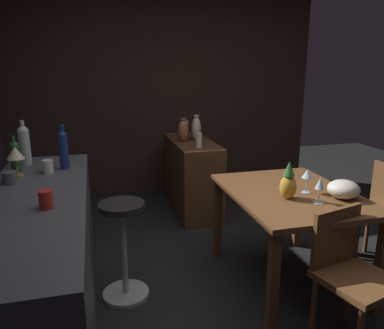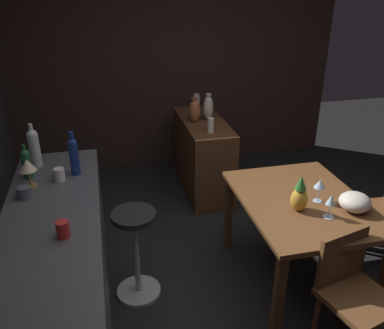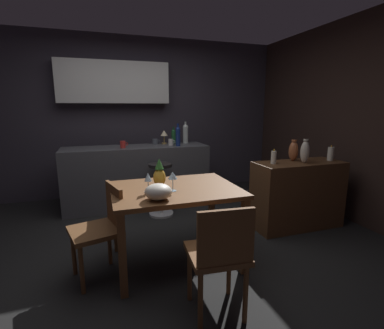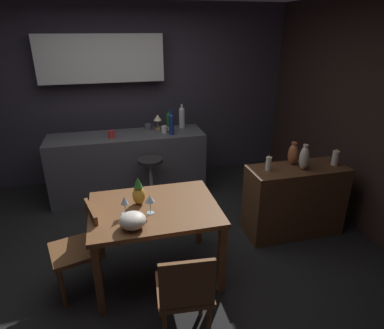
% 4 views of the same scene
% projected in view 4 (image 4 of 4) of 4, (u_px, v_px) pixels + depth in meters
% --- Properties ---
extents(ground_plane, '(9.00, 9.00, 0.00)m').
position_uv_depth(ground_plane, '(147.00, 250.00, 3.57)').
color(ground_plane, black).
extents(wall_kitchen_back, '(5.20, 0.33, 2.60)m').
position_uv_depth(wall_kitchen_back, '(121.00, 88.00, 4.87)').
color(wall_kitchen_back, '#38333D').
rests_on(wall_kitchen_back, ground_plane).
extents(wall_side_right, '(0.10, 4.40, 2.60)m').
position_uv_depth(wall_side_right, '(351.00, 113.00, 3.92)').
color(wall_side_right, '#33231E').
rests_on(wall_side_right, ground_plane).
extents(dining_table, '(1.15, 0.88, 0.74)m').
position_uv_depth(dining_table, '(155.00, 216.00, 3.00)').
color(dining_table, brown).
rests_on(dining_table, ground_plane).
extents(kitchen_counter, '(2.10, 0.60, 0.90)m').
position_uv_depth(kitchen_counter, '(129.00, 165.00, 4.61)').
color(kitchen_counter, '#4C4C51').
rests_on(kitchen_counter, ground_plane).
extents(sideboard_cabinet, '(1.10, 0.44, 0.82)m').
position_uv_depth(sideboard_cabinet, '(294.00, 200.00, 3.75)').
color(sideboard_cabinet, '#56351E').
rests_on(sideboard_cabinet, ground_plane).
extents(chair_near_window, '(0.49, 0.49, 0.82)m').
position_uv_depth(chair_near_window, '(81.00, 246.00, 2.89)').
color(chair_near_window, brown).
rests_on(chair_near_window, ground_plane).
extents(chair_by_doorway, '(0.43, 0.43, 0.85)m').
position_uv_depth(chair_by_doorway, '(185.00, 292.00, 2.35)').
color(chair_by_doorway, brown).
rests_on(chair_by_doorway, ground_plane).
extents(bar_stool, '(0.34, 0.34, 0.72)m').
position_uv_depth(bar_stool, '(151.00, 183.00, 4.23)').
color(bar_stool, '#262323').
rests_on(bar_stool, ground_plane).
extents(wine_glass_left, '(0.08, 0.08, 0.18)m').
position_uv_depth(wine_glass_left, '(150.00, 199.00, 2.81)').
color(wine_glass_left, silver).
rests_on(wine_glass_left, dining_table).
extents(wine_glass_right, '(0.07, 0.07, 0.18)m').
position_uv_depth(wine_glass_right, '(125.00, 201.00, 2.80)').
color(wine_glass_right, silver).
rests_on(wine_glass_right, dining_table).
extents(pineapple_centerpiece, '(0.12, 0.12, 0.27)m').
position_uv_depth(pineapple_centerpiece, '(139.00, 193.00, 2.98)').
color(pineapple_centerpiece, gold).
rests_on(pineapple_centerpiece, dining_table).
extents(fruit_bowl, '(0.22, 0.22, 0.13)m').
position_uv_depth(fruit_bowl, '(133.00, 220.00, 2.64)').
color(fruit_bowl, beige).
rests_on(fruit_bowl, dining_table).
extents(wine_bottle_cobalt, '(0.07, 0.07, 0.33)m').
position_uv_depth(wine_bottle_cobalt, '(172.00, 123.00, 4.38)').
color(wine_bottle_cobalt, navy).
rests_on(wine_bottle_cobalt, kitchen_counter).
extents(wine_bottle_green, '(0.07, 0.07, 0.26)m').
position_uv_depth(wine_bottle_green, '(169.00, 120.00, 4.70)').
color(wine_bottle_green, '#1E592D').
rests_on(wine_bottle_green, kitchen_counter).
extents(wine_bottle_clear, '(0.08, 0.08, 0.34)m').
position_uv_depth(wine_bottle_clear, '(182.00, 117.00, 4.69)').
color(wine_bottle_clear, silver).
rests_on(wine_bottle_clear, kitchen_counter).
extents(cup_red, '(0.11, 0.07, 0.10)m').
position_uv_depth(cup_red, '(111.00, 134.00, 4.29)').
color(cup_red, red).
rests_on(cup_red, kitchen_counter).
extents(cup_slate, '(0.12, 0.09, 0.08)m').
position_uv_depth(cup_slate, '(148.00, 127.00, 4.65)').
color(cup_slate, '#515660').
rests_on(cup_slate, kitchen_counter).
extents(cup_white, '(0.11, 0.07, 0.10)m').
position_uv_depth(cup_white, '(164.00, 129.00, 4.50)').
color(cup_white, white).
rests_on(cup_white, kitchen_counter).
extents(counter_lamp, '(0.12, 0.12, 0.21)m').
position_uv_depth(counter_lamp, '(158.00, 119.00, 4.62)').
color(counter_lamp, '#A58447').
rests_on(counter_lamp, kitchen_counter).
extents(pillar_candle_tall, '(0.07, 0.07, 0.19)m').
position_uv_depth(pillar_candle_tall, '(335.00, 158.00, 3.64)').
color(pillar_candle_tall, white).
rests_on(pillar_candle_tall, sideboard_cabinet).
extents(pillar_candle_short, '(0.06, 0.06, 0.18)m').
position_uv_depth(pillar_candle_short, '(269.00, 164.00, 3.50)').
color(pillar_candle_short, white).
rests_on(pillar_candle_short, sideboard_cabinet).
extents(vase_ceramic_ivory, '(0.10, 0.10, 0.28)m').
position_uv_depth(vase_ceramic_ivory, '(304.00, 158.00, 3.50)').
color(vase_ceramic_ivory, beige).
rests_on(vase_ceramic_ivory, sideboard_cabinet).
extents(vase_copper, '(0.12, 0.12, 0.26)m').
position_uv_depth(vase_copper, '(293.00, 154.00, 3.64)').
color(vase_copper, '#B26038').
rests_on(vase_copper, sideboard_cabinet).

